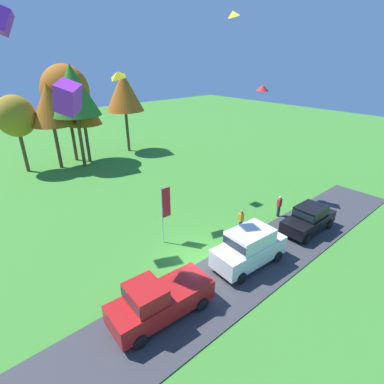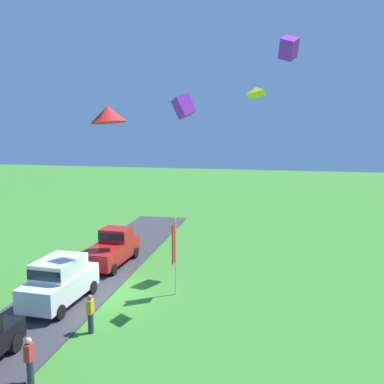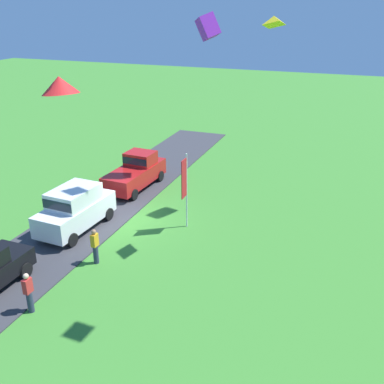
% 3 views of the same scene
% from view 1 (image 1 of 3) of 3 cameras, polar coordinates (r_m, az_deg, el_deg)
% --- Properties ---
extents(ground_plane, '(120.00, 120.00, 0.00)m').
position_cam_1_polar(ground_plane, '(18.44, 1.29, -13.52)').
color(ground_plane, '#3D842D').
extents(pavement_strip, '(36.00, 4.40, 0.06)m').
position_cam_1_polar(pavement_strip, '(17.27, 6.32, -16.68)').
color(pavement_strip, '#38383D').
rests_on(pavement_strip, ground).
extents(car_pickup_by_flagpole, '(5.10, 2.26, 2.14)m').
position_cam_1_polar(car_pickup_by_flagpole, '(14.76, -6.53, -19.73)').
color(car_pickup_by_flagpole, red).
rests_on(car_pickup_by_flagpole, ground).
extents(car_suv_far_end, '(4.70, 2.27, 2.28)m').
position_cam_1_polar(car_suv_far_end, '(17.95, 10.87, -10.09)').
color(car_suv_far_end, white).
rests_on(car_suv_far_end, ground).
extents(car_sedan_near_entrance, '(4.43, 2.00, 1.84)m').
position_cam_1_polar(car_sedan_near_entrance, '(22.50, 21.39, -4.62)').
color(car_sedan_near_entrance, black).
rests_on(car_sedan_near_entrance, ground).
extents(person_on_lawn, '(0.36, 0.24, 1.71)m').
position_cam_1_polar(person_on_lawn, '(21.21, 9.30, -5.45)').
color(person_on_lawn, '#2D334C').
rests_on(person_on_lawn, ground).
extents(person_beside_suv, '(0.36, 0.24, 1.71)m').
position_cam_1_polar(person_beside_suv, '(23.85, 16.25, -2.60)').
color(person_beside_suv, '#2D334C').
rests_on(person_beside_suv, ground).
extents(tree_far_left, '(3.75, 3.75, 7.92)m').
position_cam_1_polar(tree_far_left, '(35.51, -30.59, 12.29)').
color(tree_far_left, brown).
rests_on(tree_far_left, ground).
extents(tree_right_of_center, '(4.23, 4.23, 8.93)m').
position_cam_1_polar(tree_right_of_center, '(34.96, -25.48, 14.77)').
color(tree_right_of_center, brown).
rests_on(tree_right_of_center, ground).
extents(tree_far_right, '(5.07, 5.07, 10.71)m').
position_cam_1_polar(tree_far_right, '(34.23, -21.71, 17.54)').
color(tree_far_right, brown).
rests_on(tree_far_right, ground).
extents(tree_center_back, '(5.04, 5.04, 10.63)m').
position_cam_1_polar(tree_center_back, '(36.89, -22.96, 17.26)').
color(tree_center_back, brown).
rests_on(tree_center_back, ground).
extents(tree_lone_near, '(3.89, 3.89, 8.21)m').
position_cam_1_polar(tree_lone_near, '(36.17, -20.22, 14.97)').
color(tree_lone_near, brown).
rests_on(tree_lone_near, ground).
extents(tree_left_of_center, '(4.59, 4.59, 9.70)m').
position_cam_1_polar(tree_left_of_center, '(39.04, -12.84, 18.12)').
color(tree_left_of_center, brown).
rests_on(tree_left_of_center, ground).
extents(flag_banner, '(0.71, 0.08, 4.06)m').
position_cam_1_polar(flag_banner, '(19.20, -5.19, -2.83)').
color(flag_banner, silver).
rests_on(flag_banner, ground).
extents(kite_box_near_flag, '(1.22, 1.61, 1.61)m').
position_cam_1_polar(kite_box_near_flag, '(14.15, -22.61, 16.23)').
color(kite_box_near_flag, purple).
extents(kite_delta_low_drifter, '(1.31, 1.33, 0.53)m').
position_cam_1_polar(kite_delta_low_drifter, '(25.01, 13.32, 18.78)').
color(kite_delta_low_drifter, red).
extents(kite_diamond_high_right, '(1.07, 1.25, 0.61)m').
position_cam_1_polar(kite_diamond_high_right, '(25.00, 7.71, 30.59)').
color(kite_diamond_high_right, yellow).
extents(kite_diamond_topmost, '(1.35, 1.19, 0.63)m').
position_cam_1_polar(kite_diamond_topmost, '(20.22, -14.01, 20.85)').
color(kite_diamond_topmost, yellow).
extents(kite_box_trailing_tail, '(1.50, 1.23, 1.57)m').
position_cam_1_polar(kite_box_trailing_tail, '(19.78, -32.65, 25.85)').
color(kite_box_trailing_tail, purple).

